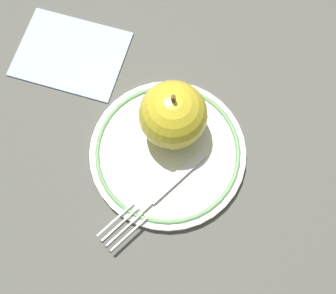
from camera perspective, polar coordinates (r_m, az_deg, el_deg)
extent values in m
plane|color=#53524B|center=(0.60, -1.63, -1.23)|extent=(2.00, 2.00, 0.00)
cylinder|color=silver|center=(0.60, 0.00, -0.87)|extent=(0.20, 0.20, 0.01)
torus|color=#6B9E63|center=(0.59, 0.00, -0.71)|extent=(0.18, 0.18, 0.01)
sphere|color=gold|center=(0.56, 0.61, 3.92)|extent=(0.08, 0.08, 0.08)
cylinder|color=brown|center=(0.52, 0.66, 5.87)|extent=(0.01, 0.01, 0.01)
cube|color=silver|center=(0.58, 1.16, -3.60)|extent=(0.06, 0.08, 0.00)
cube|color=silver|center=(0.57, -2.79, -7.16)|extent=(0.02, 0.02, 0.00)
cube|color=silver|center=(0.57, -6.41, -8.76)|extent=(0.03, 0.05, 0.00)
cube|color=silver|center=(0.57, -5.88, -9.35)|extent=(0.03, 0.05, 0.00)
cube|color=silver|center=(0.57, -5.34, -9.94)|extent=(0.03, 0.05, 0.00)
cube|color=silver|center=(0.57, -4.80, -10.54)|extent=(0.03, 0.05, 0.00)
cube|color=#AAC2CF|center=(0.67, -11.77, 11.10)|extent=(0.17, 0.18, 0.01)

